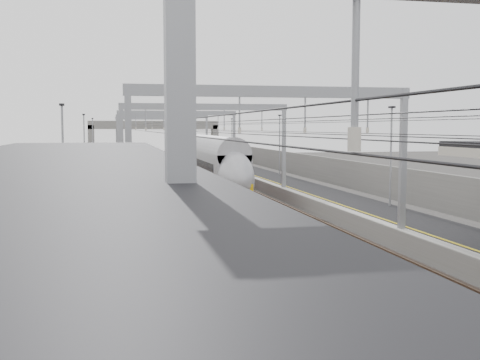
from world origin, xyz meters
name	(u,v)px	position (x,y,z in m)	size (l,w,h in m)	color
platform_left	(100,194)	(-8.00, 45.00, 0.50)	(4.00, 120.00, 1.00)	black
platform_right	(293,190)	(8.00, 45.00, 0.50)	(4.00, 120.00, 1.00)	black
tracks	(200,197)	(0.00, 45.00, 0.05)	(11.40, 140.00, 0.20)	black
overhead_line	(189,123)	(0.00, 51.62, 6.14)	(13.00, 140.00, 6.60)	gray
canopy_left	(12,191)	(-8.02, 2.99, 5.09)	(4.40, 30.00, 4.24)	black
overbridge	(154,130)	(0.00, 100.00, 5.31)	(22.00, 2.20, 6.90)	slate
wall_left	(58,181)	(-11.20, 45.00, 1.60)	(0.30, 120.00, 3.20)	slate
wall_right	(329,176)	(11.20, 45.00, 1.60)	(0.30, 120.00, 3.20)	slate
train	(197,164)	(1.50, 57.31, 2.00)	(2.56, 46.72, 4.06)	maroon
signal_green	(129,158)	(-5.20, 64.63, 2.42)	(0.32, 0.32, 3.48)	black
signal_red_near	(197,155)	(3.20, 69.76, 2.42)	(0.32, 0.32, 3.48)	black
signal_red_far	(205,152)	(5.40, 77.94, 2.42)	(0.32, 0.32, 3.48)	black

